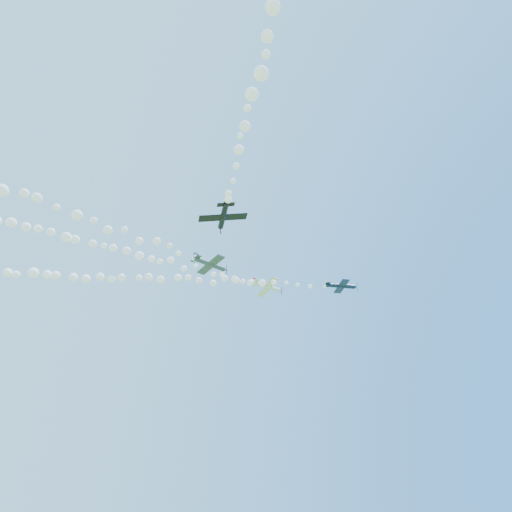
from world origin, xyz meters
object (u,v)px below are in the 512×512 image
plane_navy (341,286)px  plane_black (223,217)px  plane_white (267,287)px  plane_grey (211,264)px

plane_navy → plane_black: bearing=-132.7°
plane_white → plane_grey: plane_white is taller
plane_grey → plane_navy: bearing=-3.9°
plane_navy → plane_grey: plane_navy is taller
plane_black → plane_navy: bearing=-49.9°
plane_white → plane_grey: size_ratio=1.15×
plane_navy → plane_black: 35.58m
plane_grey → plane_black: (-3.70, -12.39, -0.53)m
plane_black → plane_white: bearing=-22.9°
plane_grey → plane_black: size_ratio=1.03×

